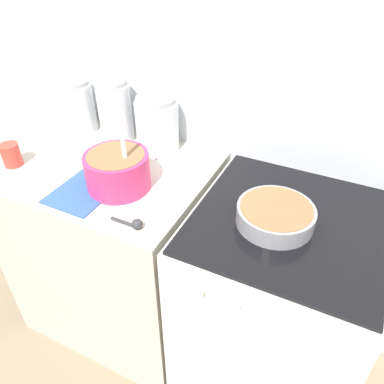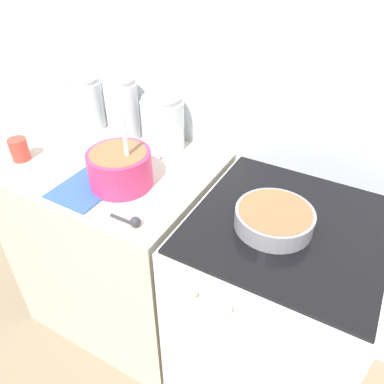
{
  "view_description": "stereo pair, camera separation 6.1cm",
  "coord_description": "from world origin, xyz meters",
  "px_view_note": "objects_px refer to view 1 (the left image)",
  "views": [
    {
      "loc": [
        0.45,
        -0.66,
        1.72
      ],
      "look_at": [
        0.01,
        0.26,
        0.97
      ],
      "focal_mm": 35.0,
      "sensor_mm": 36.0,
      "label": 1
    },
    {
      "loc": [
        0.51,
        -0.63,
        1.72
      ],
      "look_at": [
        0.01,
        0.26,
        0.97
      ],
      "focal_mm": 35.0,
      "sensor_mm": 36.0,
      "label": 2
    }
  ],
  "objects_px": {
    "storage_jar_middle": "(116,115)",
    "storage_jar_right": "(157,128)",
    "stove": "(272,306)",
    "baking_pan": "(275,215)",
    "storage_jar_left": "(78,109)",
    "tin_can": "(11,155)",
    "mixing_bowl": "(117,169)"
  },
  "relations": [
    {
      "from": "storage_jar_middle",
      "to": "tin_can",
      "type": "height_order",
      "value": "storage_jar_middle"
    },
    {
      "from": "storage_jar_left",
      "to": "tin_can",
      "type": "height_order",
      "value": "storage_jar_left"
    },
    {
      "from": "tin_can",
      "to": "baking_pan",
      "type": "bearing_deg",
      "value": 5.97
    },
    {
      "from": "mixing_bowl",
      "to": "tin_can",
      "type": "distance_m",
      "value": 0.47
    },
    {
      "from": "storage_jar_middle",
      "to": "storage_jar_left",
      "type": "bearing_deg",
      "value": -180.0
    },
    {
      "from": "stove",
      "to": "baking_pan",
      "type": "height_order",
      "value": "baking_pan"
    },
    {
      "from": "mixing_bowl",
      "to": "baking_pan",
      "type": "distance_m",
      "value": 0.58
    },
    {
      "from": "storage_jar_left",
      "to": "storage_jar_middle",
      "type": "distance_m",
      "value": 0.21
    },
    {
      "from": "stove",
      "to": "baking_pan",
      "type": "distance_m",
      "value": 0.5
    },
    {
      "from": "storage_jar_middle",
      "to": "storage_jar_right",
      "type": "relative_size",
      "value": 1.16
    },
    {
      "from": "baking_pan",
      "to": "storage_jar_left",
      "type": "height_order",
      "value": "storage_jar_left"
    },
    {
      "from": "tin_can",
      "to": "mixing_bowl",
      "type": "bearing_deg",
      "value": 7.35
    },
    {
      "from": "baking_pan",
      "to": "storage_jar_left",
      "type": "xyz_separation_m",
      "value": [
        -1.0,
        0.26,
        0.07
      ]
    },
    {
      "from": "baking_pan",
      "to": "storage_jar_left",
      "type": "bearing_deg",
      "value": 165.49
    },
    {
      "from": "baking_pan",
      "to": "tin_can",
      "type": "bearing_deg",
      "value": -174.03
    },
    {
      "from": "stove",
      "to": "storage_jar_left",
      "type": "relative_size",
      "value": 3.9
    },
    {
      "from": "storage_jar_left",
      "to": "mixing_bowl",
      "type": "bearing_deg",
      "value": -35.72
    },
    {
      "from": "stove",
      "to": "storage_jar_right",
      "type": "height_order",
      "value": "storage_jar_right"
    },
    {
      "from": "stove",
      "to": "storage_jar_right",
      "type": "bearing_deg",
      "value": 160.79
    },
    {
      "from": "storage_jar_middle",
      "to": "storage_jar_right",
      "type": "xyz_separation_m",
      "value": [
        0.21,
        0.0,
        -0.02
      ]
    },
    {
      "from": "mixing_bowl",
      "to": "storage_jar_middle",
      "type": "relative_size",
      "value": 1.07
    },
    {
      "from": "storage_jar_middle",
      "to": "mixing_bowl",
      "type": "bearing_deg",
      "value": -54.47
    },
    {
      "from": "stove",
      "to": "baking_pan",
      "type": "relative_size",
      "value": 3.65
    },
    {
      "from": "storage_jar_left",
      "to": "storage_jar_middle",
      "type": "bearing_deg",
      "value": 0.0
    },
    {
      "from": "baking_pan",
      "to": "storage_jar_middle",
      "type": "bearing_deg",
      "value": 161.9
    },
    {
      "from": "baking_pan",
      "to": "storage_jar_right",
      "type": "height_order",
      "value": "storage_jar_right"
    },
    {
      "from": "mixing_bowl",
      "to": "storage_jar_middle",
      "type": "bearing_deg",
      "value": 125.53
    },
    {
      "from": "baking_pan",
      "to": "storage_jar_right",
      "type": "distance_m",
      "value": 0.64
    },
    {
      "from": "stove",
      "to": "storage_jar_right",
      "type": "distance_m",
      "value": 0.86
    },
    {
      "from": "stove",
      "to": "storage_jar_middle",
      "type": "height_order",
      "value": "storage_jar_middle"
    },
    {
      "from": "stove",
      "to": "mixing_bowl",
      "type": "relative_size",
      "value": 3.2
    },
    {
      "from": "storage_jar_left",
      "to": "storage_jar_right",
      "type": "height_order",
      "value": "storage_jar_left"
    }
  ]
}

